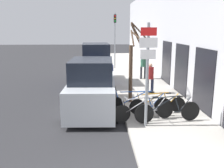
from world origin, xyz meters
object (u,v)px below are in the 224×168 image
object	(u,v)px
bicycle_0	(168,111)
traffic_light	(115,33)
street_tree	(133,64)
bicycle_3	(158,104)
parked_car_0	(92,88)
bicycle_1	(144,110)
signpost	(147,69)
parked_car_1	(96,66)
pedestrian_far	(143,64)
pedestrian_near	(150,76)
bicycle_2	(139,105)

from	to	relation	value
bicycle_0	traffic_light	world-z (taller)	traffic_light
bicycle_0	street_tree	bearing A→B (deg)	12.92
bicycle_3	parked_car_0	distance (m)	2.74
bicycle_1	parked_car_0	xyz separation A→B (m)	(-1.90, 1.53, 0.47)
signpost	parked_car_0	bearing A→B (deg)	132.21
parked_car_1	traffic_light	bearing A→B (deg)	72.36
parked_car_1	pedestrian_far	distance (m)	3.27
signpost	bicycle_1	bearing A→B (deg)	86.52
street_tree	pedestrian_near	bearing A→B (deg)	52.46
pedestrian_far	traffic_light	bearing A→B (deg)	91.92
street_tree	traffic_light	xyz separation A→B (m)	(-0.13, 9.81, 1.13)
street_tree	traffic_light	world-z (taller)	traffic_light
bicycle_3	parked_car_1	bearing A→B (deg)	17.11
signpost	bicycle_0	world-z (taller)	signpost
traffic_light	bicycle_0	bearing A→B (deg)	-85.13
bicycle_1	bicycle_3	distance (m)	1.01
signpost	pedestrian_near	distance (m)	4.64
bicycle_2	pedestrian_far	bearing A→B (deg)	-3.58
pedestrian_near	bicycle_1	bearing A→B (deg)	63.26
bicycle_1	bicycle_3	size ratio (longest dim) A/B	1.01
bicycle_0	street_tree	xyz separation A→B (m)	(-0.93, 2.62, 1.34)
bicycle_2	bicycle_1	bearing A→B (deg)	-163.24
signpost	traffic_light	bearing A→B (deg)	90.95
bicycle_2	street_tree	distance (m)	2.30
street_tree	traffic_light	distance (m)	9.88
bicycle_2	parked_car_0	world-z (taller)	parked_car_0
bicycle_0	bicycle_3	distance (m)	0.96
bicycle_0	pedestrian_near	xyz separation A→B (m)	(0.19, 4.07, 0.49)
bicycle_1	parked_car_1	xyz separation A→B (m)	(-1.78, 6.69, 0.61)
bicycle_3	street_tree	size ratio (longest dim) A/B	0.64
parked_car_0	bicycle_3	bearing A→B (deg)	-14.25
signpost	bicycle_0	size ratio (longest dim) A/B	1.43
bicycle_0	traffic_light	bearing A→B (deg)	-1.70
bicycle_1	bicycle_2	size ratio (longest dim) A/B	0.92
bicycle_2	bicycle_3	bearing A→B (deg)	-67.14
bicycle_0	pedestrian_near	size ratio (longest dim) A/B	1.55
bicycle_1	parked_car_1	distance (m)	6.95
parked_car_0	parked_car_1	distance (m)	5.16
bicycle_2	bicycle_3	world-z (taller)	bicycle_2
parked_car_1	street_tree	distance (m)	4.65
parked_car_1	pedestrian_far	xyz separation A→B (m)	(3.12, 0.98, -0.02)
signpost	bicycle_2	bearing A→B (deg)	92.91
bicycle_0	signpost	bearing A→B (deg)	104.53
bicycle_2	pedestrian_far	xyz separation A→B (m)	(1.42, 7.13, 0.55)
bicycle_1	street_tree	world-z (taller)	street_tree
signpost	bicycle_3	size ratio (longest dim) A/B	1.52
bicycle_1	parked_car_0	world-z (taller)	parked_car_0
pedestrian_near	traffic_light	xyz separation A→B (m)	(-1.25, 8.36, 1.98)
signpost	pedestrian_far	xyz separation A→B (m)	(1.37, 8.19, -1.01)
bicycle_3	parked_car_1	xyz separation A→B (m)	(-2.47, 5.94, 0.62)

